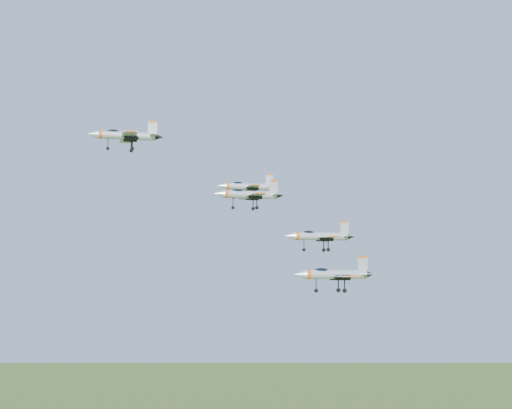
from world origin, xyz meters
name	(u,v)px	position (x,y,z in m)	size (l,w,h in m)	color
jet_lead	(125,135)	(-20.12, 7.81, 153.06)	(12.90, 10.67, 3.45)	#B7BDC5
jet_left_high	(247,186)	(-0.06, 2.22, 144.42)	(10.70, 8.89, 2.86)	#B7BDC5
jet_right_high	(248,194)	(-4.59, -13.02, 141.35)	(10.79, 8.87, 2.89)	#B7BDC5
jet_left_low	(319,236)	(16.85, 10.88, 136.60)	(13.98, 11.56, 3.74)	#B7BDC5
jet_right_low	(334,274)	(7.49, -16.42, 129.64)	(12.79, 10.52, 3.43)	#B7BDC5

